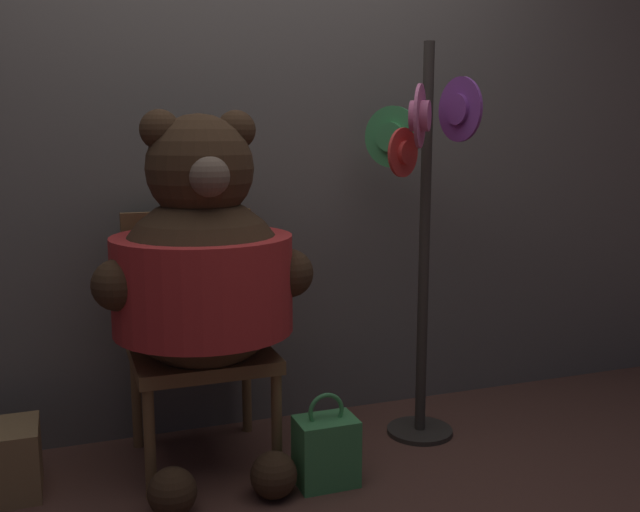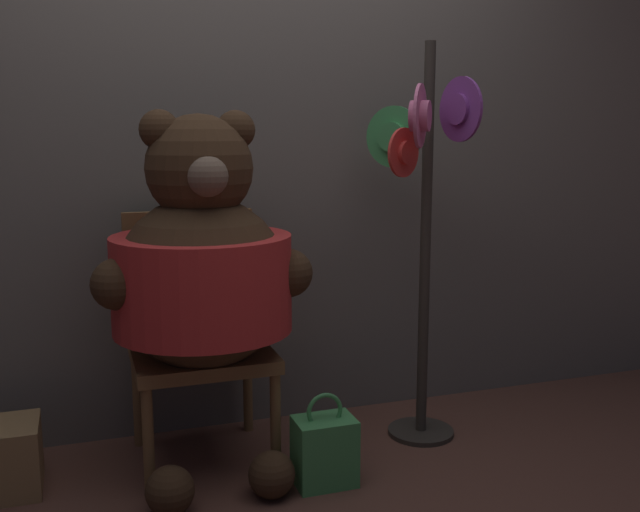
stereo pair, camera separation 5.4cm
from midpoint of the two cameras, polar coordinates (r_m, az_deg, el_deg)
The scene contains 7 objects.
ground_plane at distance 2.75m, azimuth -3.85°, elevation -17.72°, with size 14.00×14.00×0.00m, color brown.
wall_back at distance 3.08m, azimuth -7.52°, elevation 7.34°, with size 8.00×0.10×2.29m.
chair at distance 2.85m, azimuth -10.37°, elevation -5.78°, with size 0.52×0.51×0.96m.
teddy_bear at distance 2.63m, azimuth -9.92°, elevation -1.24°, with size 0.79×0.70×1.35m.
hat_display_rack at distance 2.88m, azimuth 7.48°, elevation 3.16°, with size 0.37×0.54×1.63m.
handbag_on_ground at distance 2.69m, azimuth -0.10°, elevation -15.26°, with size 0.22×0.16×0.35m.
wooden_crate at distance 2.86m, azimuth -24.57°, elevation -14.72°, with size 0.25×0.25×0.25m.
Camera 1 is at (-0.69, -2.34, 1.27)m, focal length 40.00 mm.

